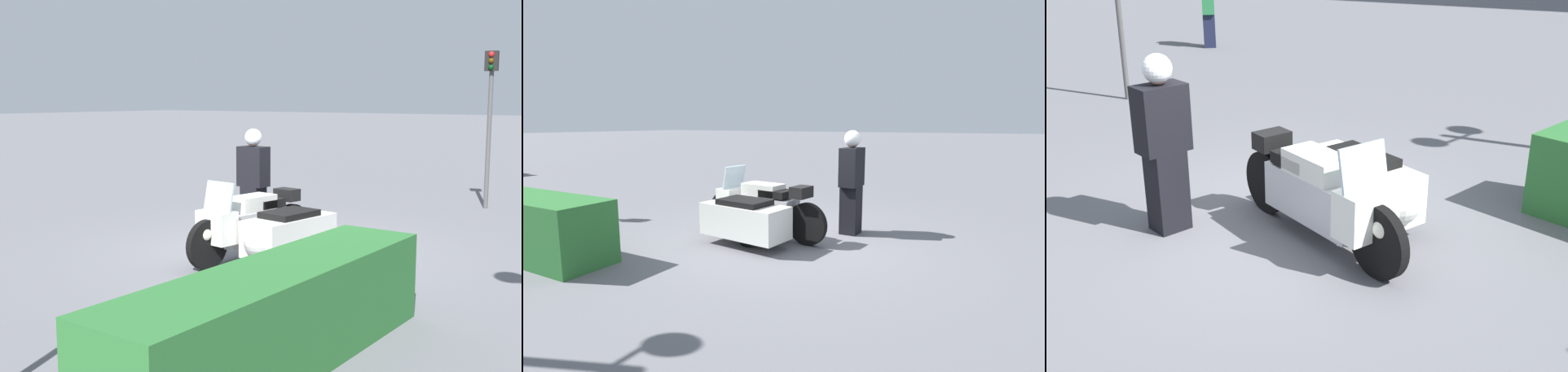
{
  "view_description": "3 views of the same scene",
  "coord_description": "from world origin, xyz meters",
  "views": [
    {
      "loc": [
        7.95,
        5.58,
        2.29
      ],
      "look_at": [
        0.6,
        0.2,
        1.05
      ],
      "focal_mm": 45.0,
      "sensor_mm": 36.0,
      "label": 1
    },
    {
      "loc": [
        -2.95,
        5.74,
        1.9
      ],
      "look_at": [
        0.09,
        0.3,
        0.94
      ],
      "focal_mm": 28.0,
      "sensor_mm": 36.0,
      "label": 2
    },
    {
      "loc": [
        4.75,
        -3.93,
        2.92
      ],
      "look_at": [
        0.68,
        -0.13,
        0.65
      ],
      "focal_mm": 45.0,
      "sensor_mm": 36.0,
      "label": 3
    }
  ],
  "objects": [
    {
      "name": "hedge_bush_curbside",
      "position": [
        3.56,
        2.55,
        0.44
      ],
      "size": [
        3.82,
        0.85,
        0.89
      ],
      "primitive_type": "cube",
      "color": "#28662D",
      "rests_on": "ground"
    },
    {
      "name": "traffic_light_far",
      "position": [
        -5.6,
        1.44,
        2.13
      ],
      "size": [
        0.22,
        0.28,
        3.22
      ],
      "rotation": [
        0.0,
        0.0,
        0.15
      ],
      "color": "#4C4C4C",
      "rests_on": "ground"
    },
    {
      "name": "police_motorcycle",
      "position": [
        0.69,
        0.38,
        0.47
      ],
      "size": [
        2.42,
        1.34,
        1.17
      ],
      "rotation": [
        0.0,
        0.0,
        -0.11
      ],
      "color": "black",
      "rests_on": "ground"
    },
    {
      "name": "ground_plane",
      "position": [
        0.0,
        0.0,
        0.0
      ],
      "size": [
        160.0,
        160.0,
        0.0
      ],
      "primitive_type": "plane",
      "color": "slate"
    },
    {
      "name": "officer_rider",
      "position": [
        -0.61,
        -0.84,
        0.94
      ],
      "size": [
        0.3,
        0.49,
        1.79
      ],
      "rotation": [
        0.0,
        0.0,
        -0.02
      ],
      "color": "black",
      "rests_on": "ground"
    }
  ]
}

